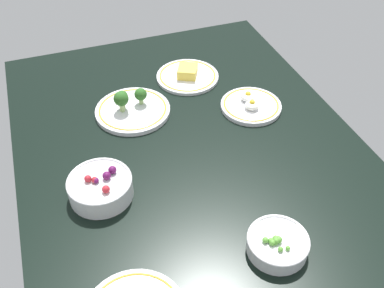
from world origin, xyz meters
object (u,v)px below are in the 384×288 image
Objects in this scene: plate_cheese at (188,75)px; bowl_peas at (277,244)px; plate_broccoli at (132,108)px; bowl_berries at (100,187)px; plate_eggs at (251,105)px.

bowl_peas is (-70.63, 3.97, 1.21)cm from plate_cheese.
plate_broccoli is 1.65× the size of bowl_peas.
bowl_berries reaches higher than bowl_peas.
bowl_peas is (-58.79, -17.96, 0.58)cm from plate_broccoli.
plate_broccoli is at bearing 16.99° from bowl_peas.
plate_broccoli is at bearing 73.81° from plate_eggs.
plate_eggs reaches higher than plate_cheese.
plate_broccoli is at bearing 118.37° from plate_cheese.
plate_broccoli reaches higher than bowl_peas.
bowl_peas is 0.74× the size of plate_eggs.
plate_cheese is 55.88cm from bowl_berries.
plate_cheese is 0.92× the size of plate_broccoli.
bowl_berries reaches higher than plate_cheese.
bowl_peas reaches higher than plate_eggs.
plate_eggs is at bearing -19.02° from bowl_peas.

